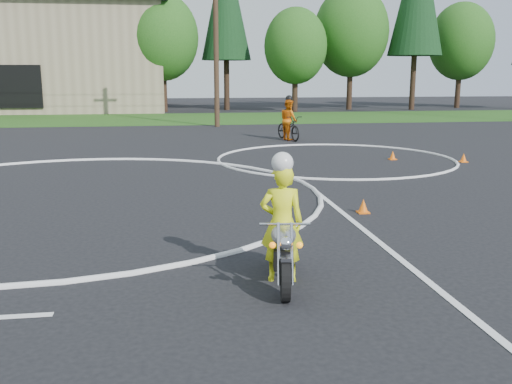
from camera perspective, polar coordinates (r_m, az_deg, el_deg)
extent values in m
plane|color=black|center=(11.41, -20.77, -3.62)|extent=(120.00, 120.00, 0.00)
cube|color=#1E4714|center=(37.95, -12.24, 7.13)|extent=(120.00, 10.00, 0.02)
torus|color=silver|center=(14.27, -18.28, -0.44)|extent=(12.12, 12.12, 0.12)
torus|color=silver|center=(19.76, 7.88, 3.28)|extent=(8.10, 8.10, 0.10)
cube|color=silver|center=(9.86, 12.88, -5.44)|extent=(0.12, 10.00, 0.01)
cylinder|color=black|center=(7.38, 2.95, -8.79)|extent=(0.19, 0.58, 0.57)
cylinder|color=black|center=(8.63, 2.46, -5.72)|extent=(0.19, 0.58, 0.57)
cube|color=black|center=(8.02, 2.67, -6.39)|extent=(0.33, 0.55, 0.28)
ellipsoid|color=#9B9C9F|center=(7.73, 2.77, -4.30)|extent=(0.42, 0.64, 0.26)
cube|color=black|center=(8.20, 2.59, -3.65)|extent=(0.32, 0.59, 0.09)
cylinder|color=silver|center=(7.34, 2.28, -6.18)|extent=(0.09, 0.34, 0.76)
cylinder|color=#BBBBC1|center=(7.35, 3.61, -6.17)|extent=(0.09, 0.34, 0.76)
cube|color=silver|center=(7.27, 2.98, -6.61)|extent=(0.16, 0.22, 0.05)
cylinder|color=silver|center=(7.40, 2.90, -3.23)|extent=(0.66, 0.13, 0.03)
sphere|color=white|center=(7.13, 3.04, -5.15)|extent=(0.17, 0.17, 0.17)
sphere|color=orange|center=(7.15, 1.66, -5.33)|extent=(0.08, 0.08, 0.08)
sphere|color=orange|center=(7.17, 4.39, -5.31)|extent=(0.08, 0.08, 0.08)
cylinder|color=silver|center=(8.41, 3.57, -6.20)|extent=(0.18, 0.76, 0.08)
imported|color=yellow|center=(7.94, 2.58, -3.14)|extent=(0.66, 0.48, 1.67)
sphere|color=silver|center=(7.72, 2.66, 2.93)|extent=(0.30, 0.30, 0.30)
imported|color=black|center=(25.38, 3.29, 6.43)|extent=(1.22, 2.16, 1.07)
imported|color=#DA640B|center=(25.35, 3.30, 7.23)|extent=(0.88, 1.01, 1.79)
sphere|color=black|center=(25.30, 3.32, 9.30)|extent=(0.31, 0.31, 0.31)
cone|color=orange|center=(20.13, 20.05, 3.25)|extent=(0.22, 0.22, 0.30)
cube|color=orange|center=(20.15, 20.02, 2.87)|extent=(0.24, 0.24, 0.03)
cone|color=orange|center=(20.03, 13.51, 3.59)|extent=(0.22, 0.22, 0.30)
cube|color=orange|center=(20.05, 13.49, 3.21)|extent=(0.24, 0.24, 0.03)
cone|color=orange|center=(16.38, 2.26, 2.16)|extent=(0.22, 0.22, 0.30)
cube|color=orange|center=(16.41, 2.26, 1.69)|extent=(0.24, 0.24, 0.03)
cone|color=orange|center=(12.18, 10.67, -1.38)|extent=(0.22, 0.22, 0.30)
cube|color=orange|center=(12.22, 10.65, -1.99)|extent=(0.24, 0.24, 0.03)
cube|color=black|center=(43.94, -22.56, 9.71)|extent=(3.00, 0.16, 3.00)
cylinder|color=#382619|center=(44.78, -9.17, 9.97)|extent=(0.44, 0.44, 3.24)
ellipsoid|color=#1E5116|center=(44.85, -9.34, 15.03)|extent=(5.40, 5.40, 6.48)
cylinder|color=#382619|center=(46.99, -2.95, 10.62)|extent=(0.44, 0.44, 3.96)
cylinder|color=#382619|center=(44.80, 3.91, 9.86)|extent=(0.44, 0.44, 2.88)
ellipsoid|color=#1E5116|center=(44.83, 3.97, 14.36)|extent=(4.80, 4.80, 5.76)
cylinder|color=#382619|center=(48.02, 9.33, 10.29)|extent=(0.44, 0.44, 3.60)
ellipsoid|color=#1E5116|center=(48.12, 9.51, 15.53)|extent=(6.00, 6.00, 7.20)
cylinder|color=#382619|center=(48.83, 15.40, 10.47)|extent=(0.44, 0.44, 4.32)
cylinder|color=#382619|center=(52.81, 19.54, 9.70)|extent=(0.44, 0.44, 3.24)
ellipsoid|color=#1E5116|center=(52.86, 19.84, 13.99)|extent=(5.40, 5.40, 6.48)
cylinder|color=#382619|center=(46.00, -14.21, 9.59)|extent=(0.44, 0.44, 2.88)
ellipsoid|color=#1E5116|center=(46.03, -14.43, 13.96)|extent=(4.80, 4.80, 5.76)
cylinder|color=#473321|center=(31.93, -4.03, 15.52)|extent=(0.28, 0.28, 10.00)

